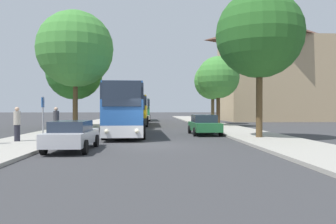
# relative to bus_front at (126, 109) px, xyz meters

# --- Properties ---
(ground_plane) EXTENTS (300.00, 300.00, 0.00)m
(ground_plane) POSITION_rel_bus_front_xyz_m (1.91, -6.15, -1.88)
(ground_plane) COLOR #38383A
(ground_plane) RESTS_ON ground
(sidewalk_left) EXTENTS (4.00, 120.00, 0.15)m
(sidewalk_left) POSITION_rel_bus_front_xyz_m (-5.09, -6.15, -1.80)
(sidewalk_left) COLOR #A39E93
(sidewalk_left) RESTS_ON ground_plane
(sidewalk_right) EXTENTS (4.00, 120.00, 0.15)m
(sidewalk_right) POSITION_rel_bus_front_xyz_m (8.91, -6.15, -1.80)
(sidewalk_right) COLOR #A39E93
(sidewalk_right) RESTS_ON ground_plane
(building_right_background) EXTENTS (16.38, 11.27, 16.09)m
(building_right_background) POSITION_rel_bus_front_xyz_m (21.69, 27.80, 6.17)
(building_right_background) COLOR tan
(building_right_background) RESTS_ON ground_plane
(bus_front) EXTENTS (2.95, 10.27, 3.53)m
(bus_front) POSITION_rel_bus_front_xyz_m (0.00, 0.00, 0.00)
(bus_front) COLOR silver
(bus_front) RESTS_ON ground_plane
(bus_middle) EXTENTS (2.80, 11.85, 3.31)m
(bus_middle) POSITION_rel_bus_front_xyz_m (0.13, 14.66, -0.11)
(bus_middle) COLOR #2D2D2D
(bus_middle) RESTS_ON ground_plane
(bus_rear) EXTENTS (3.08, 10.92, 3.40)m
(bus_rear) POSITION_rel_bus_front_xyz_m (0.18, 29.58, -0.06)
(bus_rear) COLOR silver
(bus_rear) RESTS_ON ground_plane
(parked_car_left_curb) EXTENTS (1.95, 4.35, 1.37)m
(parked_car_left_curb) POSITION_rel_bus_front_xyz_m (-1.83, -8.21, -1.15)
(parked_car_left_curb) COLOR #B7B7BC
(parked_car_left_curb) RESTS_ON ground_plane
(parked_car_right_near) EXTENTS (2.08, 4.36, 1.48)m
(parked_car_right_near) POSITION_rel_bus_front_xyz_m (5.74, 0.55, -1.11)
(parked_car_right_near) COLOR #236B38
(parked_car_right_near) RESTS_ON ground_plane
(bus_stop_sign) EXTENTS (0.08, 0.45, 2.51)m
(bus_stop_sign) POSITION_rel_bus_front_xyz_m (-4.65, -3.57, -0.17)
(bus_stop_sign) COLOR gray
(bus_stop_sign) RESTS_ON sidewalk_left
(pedestrian_waiting_near) EXTENTS (0.36, 0.36, 1.88)m
(pedestrian_waiting_near) POSITION_rel_bus_front_xyz_m (-4.26, -2.17, -0.77)
(pedestrian_waiting_near) COLOR #23232D
(pedestrian_waiting_near) RESTS_ON sidewalk_left
(pedestrian_walking_back) EXTENTS (0.36, 0.36, 1.88)m
(pedestrian_walking_back) POSITION_rel_bus_front_xyz_m (-5.52, -5.16, -0.77)
(pedestrian_walking_back) COLOR #23232D
(pedestrian_walking_back) RESTS_ON sidewalk_left
(tree_left_near) EXTENTS (6.56, 6.56, 10.21)m
(tree_left_near) POSITION_rel_bus_front_xyz_m (-4.72, 5.22, 5.20)
(tree_left_near) COLOR #513D23
(tree_left_near) RESTS_ON sidewalk_left
(tree_left_far) EXTENTS (5.66, 5.66, 8.35)m
(tree_left_far) POSITION_rel_bus_front_xyz_m (-5.92, 10.20, 3.79)
(tree_left_far) COLOR #513D23
(tree_left_far) RESTS_ON sidewalk_left
(tree_right_near) EXTENTS (4.49, 4.49, 7.36)m
(tree_right_near) POSITION_rel_bus_front_xyz_m (8.98, 11.06, 3.37)
(tree_right_near) COLOR #47331E
(tree_right_near) RESTS_ON sidewalk_right
(tree_right_mid) EXTENTS (4.65, 4.65, 7.57)m
(tree_right_mid) POSITION_rel_bus_front_xyz_m (9.52, 16.98, 3.50)
(tree_right_mid) COLOR brown
(tree_right_mid) RESTS_ON sidewalk_right
(tree_right_far) EXTENTS (5.44, 5.44, 9.14)m
(tree_right_far) POSITION_rel_bus_front_xyz_m (8.57, -3.33, 4.67)
(tree_right_far) COLOR #513D23
(tree_right_far) RESTS_ON sidewalk_right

